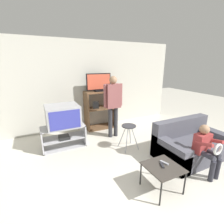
{
  "coord_description": "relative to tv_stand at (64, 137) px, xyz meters",
  "views": [
    {
      "loc": [
        -1.25,
        -1.15,
        1.94
      ],
      "look_at": [
        0.27,
        1.97,
        0.9
      ],
      "focal_mm": 26.0,
      "sensor_mm": 36.0,
      "label": 1
    }
  ],
  "objects": [
    {
      "name": "ground_plane",
      "position": [
        0.74,
        -2.54,
        -0.26
      ],
      "size": [
        18.0,
        18.0,
        0.0
      ],
      "primitive_type": "plane",
      "color": "beige"
    },
    {
      "name": "remote_control_black",
      "position": [
        1.14,
        -2.08,
        0.17
      ],
      "size": [
        0.09,
        0.15,
        0.02
      ],
      "primitive_type": "cube",
      "rotation": [
        0.0,
        0.0,
        -0.44
      ],
      "color": "#232328",
      "rests_on": "snack_table"
    },
    {
      "name": "television_flat",
      "position": [
        1.23,
        0.76,
        1.14
      ],
      "size": [
        0.75,
        0.2,
        0.52
      ],
      "color": "black",
      "rests_on": "media_shelf"
    },
    {
      "name": "television_main",
      "position": [
        0.02,
        0.02,
        0.52
      ],
      "size": [
        0.73,
        0.65,
        0.5
      ],
      "color": "#9E9EA3",
      "rests_on": "tv_stand"
    },
    {
      "name": "folding_stool",
      "position": [
        1.36,
        -0.73,
        0.21
      ],
      "size": [
        0.38,
        0.37,
        0.58
      ],
      "color": "#B7B7BC",
      "rests_on": "ground_plane"
    },
    {
      "name": "couch",
      "position": [
        2.38,
        -1.6,
        0.0
      ],
      "size": [
        1.5,
        0.88,
        0.77
      ],
      "color": "#4C4C56",
      "rests_on": "ground_plane"
    },
    {
      "name": "tv_stand",
      "position": [
        0.0,
        0.0,
        0.0
      ],
      "size": [
        1.0,
        0.45,
        0.53
      ],
      "color": "#A8A8AD",
      "rests_on": "ground_plane"
    },
    {
      "name": "person_seated_child",
      "position": [
        2.11,
        -2.11,
        0.28
      ],
      "size": [
        0.33,
        0.43,
        0.92
      ],
      "color": "#2D2D38",
      "rests_on": "ground_plane"
    },
    {
      "name": "media_shelf",
      "position": [
        1.25,
        0.77,
        0.33
      ],
      "size": [
        0.9,
        0.47,
        1.15
      ],
      "color": "brown",
      "rests_on": "ground_plane"
    },
    {
      "name": "remote_control_white",
      "position": [
        1.21,
        -2.04,
        0.17
      ],
      "size": [
        0.08,
        0.15,
        0.02
      ],
      "primitive_type": "cube",
      "rotation": [
        0.0,
        0.0,
        0.29
      ],
      "color": "gray",
      "rests_on": "snack_table"
    },
    {
      "name": "person_standing_adult",
      "position": [
        1.32,
        0.02,
        0.74
      ],
      "size": [
        0.53,
        0.2,
        1.64
      ],
      "color": "#2D2D33",
      "rests_on": "ground_plane"
    },
    {
      "name": "snack_table",
      "position": [
        1.14,
        -2.1,
        0.12
      ],
      "size": [
        0.52,
        0.52,
        0.42
      ],
      "color": "#38332D",
      "rests_on": "ground_plane"
    },
    {
      "name": "wall_back",
      "position": [
        0.74,
        1.08,
        1.04
      ],
      "size": [
        6.4,
        0.06,
        2.6
      ],
      "color": "beige",
      "rests_on": "ground_plane"
    }
  ]
}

